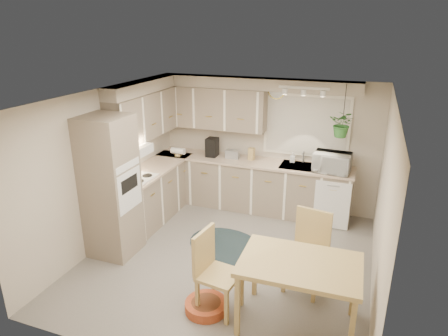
{
  "coord_description": "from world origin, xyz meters",
  "views": [
    {
      "loc": [
        1.71,
        -4.8,
        3.26
      ],
      "look_at": [
        -0.27,
        0.55,
        1.21
      ],
      "focal_mm": 32.0,
      "sensor_mm": 36.0,
      "label": 1
    }
  ],
  "objects_px": {
    "braided_rug": "(227,246)",
    "pet_bed": "(206,306)",
    "dining_table": "(298,294)",
    "chair_left": "(220,273)",
    "chair_back": "(306,253)",
    "microwave": "(332,160)"
  },
  "relations": [
    {
      "from": "dining_table",
      "to": "braided_rug",
      "type": "height_order",
      "value": "dining_table"
    },
    {
      "from": "dining_table",
      "to": "braided_rug",
      "type": "distance_m",
      "value": 1.94
    },
    {
      "from": "chair_back",
      "to": "microwave",
      "type": "height_order",
      "value": "microwave"
    },
    {
      "from": "dining_table",
      "to": "braided_rug",
      "type": "bearing_deg",
      "value": 134.84
    },
    {
      "from": "chair_back",
      "to": "dining_table",
      "type": "bearing_deg",
      "value": 103.33
    },
    {
      "from": "braided_rug",
      "to": "pet_bed",
      "type": "relative_size",
      "value": 2.57
    },
    {
      "from": "braided_rug",
      "to": "microwave",
      "type": "relative_size",
      "value": 2.21
    },
    {
      "from": "chair_left",
      "to": "chair_back",
      "type": "height_order",
      "value": "chair_back"
    },
    {
      "from": "chair_left",
      "to": "pet_bed",
      "type": "xyz_separation_m",
      "value": [
        -0.15,
        -0.08,
        -0.45
      ]
    },
    {
      "from": "microwave",
      "to": "pet_bed",
      "type": "bearing_deg",
      "value": -106.28
    },
    {
      "from": "microwave",
      "to": "chair_back",
      "type": "bearing_deg",
      "value": -87.06
    },
    {
      "from": "pet_bed",
      "to": "microwave",
      "type": "relative_size",
      "value": 0.86
    },
    {
      "from": "dining_table",
      "to": "chair_left",
      "type": "height_order",
      "value": "chair_left"
    },
    {
      "from": "pet_bed",
      "to": "chair_back",
      "type": "bearing_deg",
      "value": 39.15
    },
    {
      "from": "chair_left",
      "to": "braided_rug",
      "type": "bearing_deg",
      "value": -154.94
    },
    {
      "from": "chair_left",
      "to": "chair_back",
      "type": "bearing_deg",
      "value": 138.95
    },
    {
      "from": "chair_back",
      "to": "microwave",
      "type": "xyz_separation_m",
      "value": [
        0.06,
        2.01,
        0.62
      ]
    },
    {
      "from": "chair_left",
      "to": "braided_rug",
      "type": "distance_m",
      "value": 1.56
    },
    {
      "from": "pet_bed",
      "to": "microwave",
      "type": "distance_m",
      "value": 3.24
    },
    {
      "from": "chair_left",
      "to": "pet_bed",
      "type": "distance_m",
      "value": 0.48
    },
    {
      "from": "pet_bed",
      "to": "microwave",
      "type": "xyz_separation_m",
      "value": [
        1.09,
        2.85,
        1.08
      ]
    },
    {
      "from": "dining_table",
      "to": "pet_bed",
      "type": "xyz_separation_m",
      "value": [
        -1.06,
        -0.14,
        -0.35
      ]
    }
  ]
}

